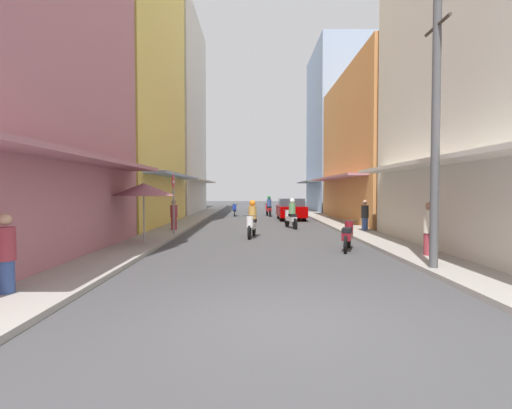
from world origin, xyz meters
TOP-DOWN VIEW (x-y plane):
  - ground_plane at (0.00, 18.35)m, footprint 98.35×98.35m
  - sidewalk_left at (-4.46, 18.35)m, footprint 1.60×52.71m
  - sidewalk_right at (4.46, 18.35)m, footprint 1.60×52.71m
  - building_left_mid at (-8.26, 16.13)m, footprint 7.05×11.22m
  - building_left_far at (-8.25, 28.34)m, footprint 7.05×11.56m
  - building_right_mid at (8.25, 19.10)m, footprint 7.05×13.10m
  - building_right_far at (8.25, 30.95)m, footprint 7.05×9.45m
  - motorbike_red at (0.76, 24.08)m, footprint 0.56×1.80m
  - motorbike_silver at (1.55, 14.44)m, footprint 0.66×1.78m
  - motorbike_maroon at (2.69, 6.91)m, footprint 0.76×1.74m
  - motorbike_white at (-0.49, 10.45)m, footprint 0.57×1.80m
  - motorbike_blue at (-1.88, 24.31)m, footprint 0.55×1.81m
  - parked_car at (2.13, 20.45)m, footprint 1.78×4.11m
  - pedestrian_far at (4.80, 12.25)m, footprint 0.34×0.34m
  - pedestrian_midway at (4.61, 5.23)m, footprint 0.34×0.34m
  - pedestrian_crossing at (-4.91, 1.17)m, footprint 0.34×0.34m
  - pedestrian_foreground at (-4.20, 12.56)m, footprint 0.34×0.34m
  - vendor_umbrella at (-4.33, 7.98)m, footprint 2.18×2.18m
  - utility_pole at (3.91, 3.43)m, footprint 0.20×1.20m
  - street_sign_no_entry at (-3.81, 10.63)m, footprint 0.07×0.60m

SIDE VIEW (x-z plane):
  - ground_plane at x=0.00m, z-range 0.00..0.00m
  - sidewalk_left at x=-4.46m, z-range 0.00..0.12m
  - sidewalk_right at x=4.46m, z-range 0.00..0.12m
  - motorbike_maroon at x=2.69m, z-range 0.02..0.99m
  - motorbike_blue at x=-1.88m, z-range 0.02..0.99m
  - motorbike_red at x=0.76m, z-range -0.09..1.49m
  - motorbike_silver at x=1.55m, z-range -0.09..1.49m
  - motorbike_white at x=-0.49m, z-range -0.09..1.49m
  - parked_car at x=2.13m, z-range 0.01..1.46m
  - pedestrian_far at x=4.80m, z-range -0.01..1.53m
  - pedestrian_foreground at x=-4.20m, z-range -0.01..1.54m
  - pedestrian_crossing at x=-4.91m, z-range 0.00..1.56m
  - pedestrian_midway at x=4.61m, z-range 0.00..1.65m
  - street_sign_no_entry at x=-3.81m, z-range 0.39..3.04m
  - vendor_umbrella at x=-4.33m, z-range 0.89..3.14m
  - utility_pole at x=3.91m, z-range 0.08..6.55m
  - building_right_mid at x=8.25m, z-range 0.00..9.46m
  - building_right_far at x=8.25m, z-range -0.01..15.16m
  - building_left_far at x=-8.25m, z-range -0.01..17.08m
  - building_left_mid at x=-8.26m, z-range -0.01..17.56m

